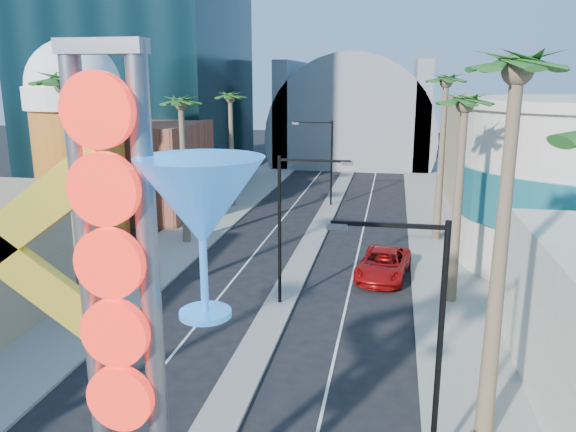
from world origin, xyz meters
name	(u,v)px	position (x,y,z in m)	size (l,w,h in m)	color
sidewalk_west	(203,225)	(-9.50, 35.00, 0.07)	(5.00, 100.00, 0.15)	gray
sidewalk_east	(442,236)	(9.50, 35.00, 0.07)	(5.00, 100.00, 0.15)	gray
median	(323,221)	(0.00, 38.00, 0.07)	(1.60, 84.00, 0.15)	gray
brick_filler_west	(142,169)	(-16.00, 38.00, 4.00)	(10.00, 10.00, 8.00)	brown
filler_east	(506,152)	(16.00, 48.00, 5.00)	(10.00, 20.00, 10.00)	#9D8B65
beer_mug	(78,134)	(-17.00, 30.00, 7.84)	(7.00, 7.00, 14.50)	#B77018
canopy	(354,132)	(0.00, 72.00, 4.31)	(22.00, 16.00, 22.00)	slate
neon_sign	(155,297)	(0.82, 2.96, 7.31)	(6.53, 2.60, 12.55)	gray
streetlight_0	(290,217)	(0.55, 20.00, 4.88)	(3.79, 0.25, 8.00)	black
streetlight_1	(326,155)	(-0.55, 44.00, 4.88)	(3.79, 0.25, 8.00)	black
streetlight_2	(424,326)	(6.72, 8.00, 4.83)	(3.45, 0.25, 8.00)	black
palm_1	(65,100)	(-9.00, 16.00, 10.82)	(2.40, 2.40, 12.70)	brown
palm_2	(181,112)	(-9.00, 30.00, 9.48)	(2.40, 2.40, 11.20)	brown
palm_3	(230,104)	(-9.00, 42.00, 9.48)	(2.40, 2.40, 11.20)	brown
palm_5	(515,97)	(9.00, 10.00, 11.27)	(2.40, 2.40, 13.20)	brown
palm_6	(464,116)	(9.00, 22.00, 9.93)	(2.40, 2.40, 11.70)	brown
palm_7	(446,92)	(9.00, 34.00, 10.82)	(2.40, 2.40, 12.70)	brown
red_pickup	(383,264)	(5.31, 25.32, 0.84)	(2.79, 6.06, 1.68)	#A40C0D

